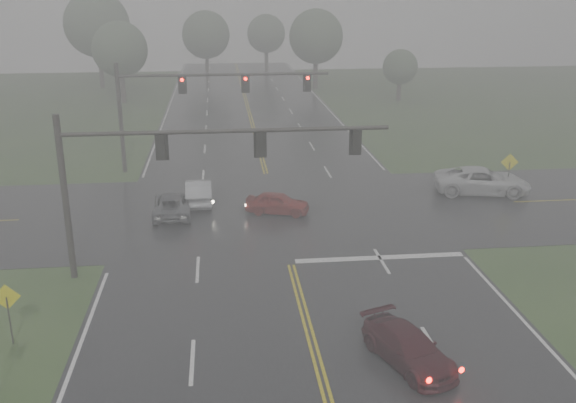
{
  "coord_description": "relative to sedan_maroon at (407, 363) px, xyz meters",
  "views": [
    {
      "loc": [
        -3.23,
        -14.32,
        12.9
      ],
      "look_at": [
        0.07,
        16.0,
        2.61
      ],
      "focal_mm": 40.0,
      "sensor_mm": 36.0,
      "label": 1
    }
  ],
  "objects": [
    {
      "name": "sedan_red",
      "position": [
        -3.16,
        16.44,
        0.0
      ],
      "size": [
        4.05,
        2.51,
        1.28
      ],
      "primitive_type": "imported",
      "rotation": [
        0.0,
        0.0,
        1.29
      ],
      "color": "maroon",
      "rests_on": "ground"
    },
    {
      "name": "car_grey",
      "position": [
        -9.37,
        16.87,
        0.0
      ],
      "size": [
        2.25,
        4.7,
        1.29
      ],
      "primitive_type": "imported",
      "rotation": [
        0.0,
        0.0,
        3.16
      ],
      "color": "#54565B",
      "rests_on": "ground"
    },
    {
      "name": "signal_gantry_far",
      "position": [
        -8.7,
        26.65,
        5.54
      ],
      "size": [
        15.04,
        0.4,
        7.84
      ],
      "color": "black",
      "rests_on": "ground"
    },
    {
      "name": "tree_n_mid",
      "position": [
        -7.86,
        73.21,
        6.4
      ],
      "size": [
        6.62,
        6.62,
        9.72
      ],
      "color": "#2E241E",
      "rests_on": "ground"
    },
    {
      "name": "signal_gantry_near",
      "position": [
        -8.81,
        8.71,
        5.42
      ],
      "size": [
        14.78,
        0.34,
        7.67
      ],
      "color": "black",
      "rests_on": "ground"
    },
    {
      "name": "tree_n_far",
      "position": [
        1.35,
        83.73,
        5.75
      ],
      "size": [
        5.96,
        5.96,
        8.76
      ],
      "color": "#2E241E",
      "rests_on": "ground"
    },
    {
      "name": "sedan_silver",
      "position": [
        -7.86,
        18.95,
        0.0
      ],
      "size": [
        1.71,
        4.58,
        1.49
      ],
      "primitive_type": "imported",
      "rotation": [
        0.0,
        0.0,
        3.17
      ],
      "color": "#AEB1B6",
      "rests_on": "ground"
    },
    {
      "name": "cross_street",
      "position": [
        -3.21,
        16.9,
        0.0
      ],
      "size": [
        120.0,
        14.0,
        0.02
      ],
      "primitive_type": "cube",
      "color": "black",
      "rests_on": "ground"
    },
    {
      "name": "tree_ne_a",
      "position": [
        6.28,
        64.28,
        6.7
      ],
      "size": [
        6.94,
        6.94,
        10.2
      ],
      "color": "#2E241E",
      "rests_on": "ground"
    },
    {
      "name": "sedan_maroon",
      "position": [
        0.0,
        0.0,
        0.0
      ],
      "size": [
        3.1,
        4.63,
        1.25
      ],
      "primitive_type": "imported",
      "rotation": [
        0.0,
        0.0,
        0.35
      ],
      "color": "black",
      "rests_on": "ground"
    },
    {
      "name": "pickup_white",
      "position": [
        10.45,
        18.88,
        0.0
      ],
      "size": [
        6.51,
        3.92,
        1.69
      ],
      "primitive_type": "imported",
      "rotation": [
        0.0,
        0.0,
        1.38
      ],
      "color": "silver",
      "rests_on": "ground"
    },
    {
      "name": "tree_nw_b",
      "position": [
        -21.72,
        68.49,
        8.12
      ],
      "size": [
        8.4,
        8.4,
        12.33
      ],
      "color": "#2E241E",
      "rests_on": "ground"
    },
    {
      "name": "tree_e_near",
      "position": [
        14.71,
        54.27,
        3.92
      ],
      "size": [
        4.07,
        4.07,
        5.97
      ],
      "color": "#2E241E",
      "rests_on": "ground"
    },
    {
      "name": "stop_bar",
      "position": [
        1.29,
        9.3,
        0.0
      ],
      "size": [
        8.5,
        0.5,
        0.01
      ],
      "primitive_type": "cube",
      "color": "silver",
      "rests_on": "ground"
    },
    {
      "name": "sign_diamond_west",
      "position": [
        -14.52,
        2.95,
        1.66
      ],
      "size": [
        1.02,
        0.11,
        2.46
      ],
      "rotation": [
        0.0,
        0.0,
        0.07
      ],
      "color": "black",
      "rests_on": "ground"
    },
    {
      "name": "main_road",
      "position": [
        -3.21,
        14.9,
        0.0
      ],
      "size": [
        18.0,
        160.0,
        0.02
      ],
      "primitive_type": "cube",
      "color": "black",
      "rests_on": "ground"
    },
    {
      "name": "tree_nw_a",
      "position": [
        -17.35,
        56.4,
        6.05
      ],
      "size": [
        6.27,
        6.27,
        9.2
      ],
      "color": "#2E241E",
      "rests_on": "ground"
    },
    {
      "name": "sign_diamond_east",
      "position": [
        12.03,
        18.58,
        1.83
      ],
      "size": [
        1.13,
        0.15,
        2.71
      ],
      "rotation": [
        0.0,
        0.0,
        -0.1
      ],
      "color": "black",
      "rests_on": "ground"
    }
  ]
}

